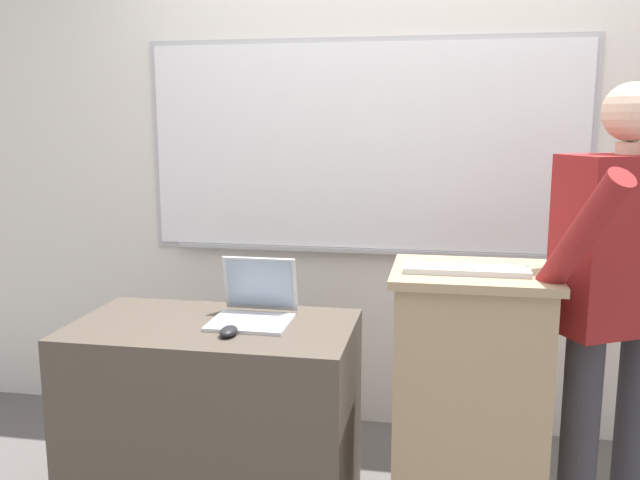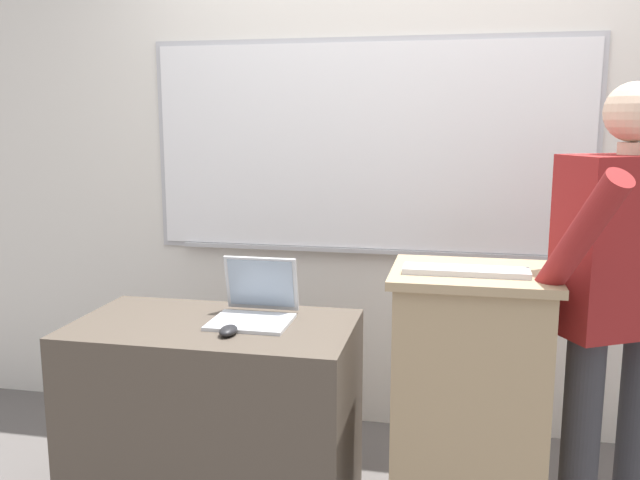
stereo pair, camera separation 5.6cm
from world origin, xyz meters
name	(u,v)px [view 2 (the right image)]	position (x,y,z in m)	size (l,w,h in m)	color
back_wall	(393,165)	(-0.01, 1.32, 1.31)	(6.40, 0.17, 2.62)	silver
lectern_podium	(468,412)	(0.37, 0.32, 0.52)	(0.55, 0.46, 1.03)	tan
side_desk	(216,420)	(-0.57, 0.34, 0.39)	(1.06, 0.60, 0.78)	#4C4238
person_presenter	(621,291)	(0.87, 0.41, 0.96)	(0.61, 0.70, 1.65)	#333338
laptop	(256,303)	(-0.43, 0.43, 0.84)	(0.30, 0.30, 0.23)	#B7BABF
wireless_keyboard	(466,271)	(0.35, 0.26, 1.04)	(0.41, 0.12, 0.02)	silver
computer_mouse_by_laptop	(228,331)	(-0.47, 0.21, 0.79)	(0.06, 0.10, 0.03)	black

